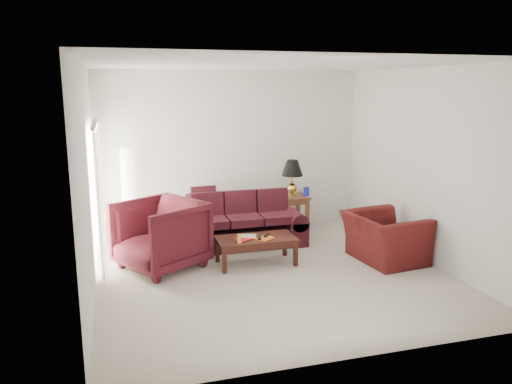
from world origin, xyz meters
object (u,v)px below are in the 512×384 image
at_px(armchair_right, 385,238).
at_px(end_table, 291,212).
at_px(coffee_table, 256,251).
at_px(sofa, 243,221).
at_px(floor_lamp, 129,196).
at_px(armchair_left, 160,235).

bearing_deg(armchair_right, end_table, 14.20).
xyz_separation_m(end_table, coffee_table, (-1.19, -1.73, -0.11)).
height_order(sofa, armchair_right, sofa).
height_order(armchair_right, coffee_table, armchair_right).
bearing_deg(floor_lamp, armchair_right, -28.91).
height_order(sofa, end_table, sofa).
height_order(sofa, armchair_left, armchair_left).
xyz_separation_m(sofa, coffee_table, (-0.04, -0.96, -0.22)).
xyz_separation_m(armchair_right, coffee_table, (-1.99, 0.40, -0.16)).
bearing_deg(armchair_left, end_table, 88.24).
bearing_deg(end_table, armchair_left, -150.21).
height_order(sofa, floor_lamp, floor_lamp).
bearing_deg(armchair_left, sofa, 85.11).
bearing_deg(sofa, armchair_left, -148.02).
distance_m(end_table, floor_lamp, 3.06).
height_order(end_table, coffee_table, end_table).
xyz_separation_m(armchair_left, coffee_table, (1.43, -0.23, -0.31)).
xyz_separation_m(sofa, floor_lamp, (-1.86, 0.74, 0.40)).
bearing_deg(armchair_right, coffee_table, 72.14).
height_order(end_table, armchair_left, armchair_left).
bearing_deg(coffee_table, armchair_left, -165.33).
xyz_separation_m(end_table, armchair_left, (-2.62, -1.50, 0.20)).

